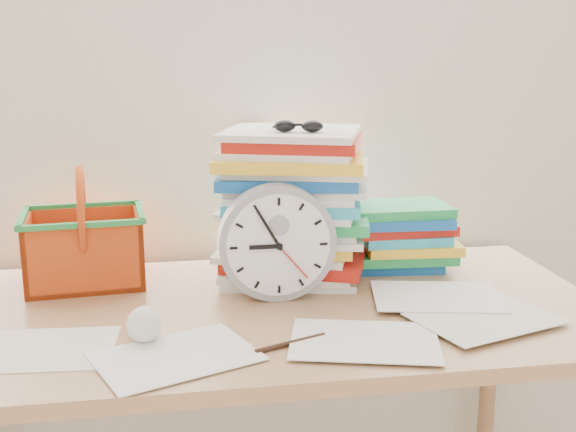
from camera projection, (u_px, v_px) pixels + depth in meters
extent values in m
cube|color=silver|center=(242.00, 12.00, 1.73)|extent=(4.00, 0.04, 2.70)
cube|color=white|center=(243.00, 34.00, 1.72)|extent=(2.40, 0.01, 2.50)
cube|color=#A6784D|center=(266.00, 314.00, 1.49)|extent=(1.40, 0.70, 0.03)
cylinder|color=#A6784D|center=(488.00, 389.00, 1.97)|extent=(0.04, 0.04, 0.72)
cylinder|color=gray|center=(277.00, 242.00, 1.51)|extent=(0.25, 0.05, 0.25)
sphere|color=white|center=(144.00, 324.00, 1.31)|extent=(0.07, 0.07, 0.07)
cylinder|color=black|center=(291.00, 343.00, 1.29)|extent=(0.14, 0.06, 0.01)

